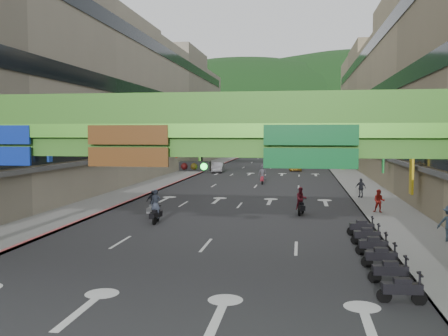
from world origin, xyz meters
TOP-DOWN VIEW (x-y plane):
  - road_slab at (0.00, 50.00)m, footprint 18.00×140.00m
  - sidewalk_left at (-11.00, 50.00)m, footprint 4.00×140.00m
  - sidewalk_right at (11.00, 50.00)m, footprint 4.00×140.00m
  - curb_left at (-9.10, 50.00)m, footprint 0.20×140.00m
  - curb_right at (9.10, 50.00)m, footprint 0.20×140.00m
  - building_row_left at (-18.93, 50.00)m, footprint 12.80×95.00m
  - building_row_right at (18.93, 50.00)m, footprint 12.80×95.00m
  - overpass_near at (0.93, 5.38)m, footprint 28.00×12.27m
  - overpass_far at (0.00, 65.00)m, footprint 28.00×2.20m
  - hill_left at (-15.00, 160.00)m, footprint 168.00×140.00m
  - hill_right at (25.00, 180.00)m, footprint 208.00×176.00m
  - bunting_string at (0.00, 30.00)m, footprint 26.00×0.36m
  - scooter_rider_near at (-4.25, 17.53)m, footprint 0.70×1.60m
  - scooter_rider_mid at (4.73, 22.23)m, footprint 0.87×1.59m
  - scooter_rider_left at (-5.08, 19.62)m, footprint 0.91×1.60m
  - scooter_rider_far at (0.54, 42.47)m, footprint 0.91×1.60m
  - parked_scooter_row at (8.03, 10.00)m, footprint 1.60×11.55m
  - car_silver at (-7.00, 57.77)m, footprint 1.85×4.50m
  - car_yellow at (3.88, 62.68)m, footprint 2.09×4.56m
  - pedestrian_red at (10.10, 23.23)m, footprint 0.90×0.77m
  - pedestrian_dark at (9.80, 31.41)m, footprint 1.02×0.86m

SIDE VIEW (x-z plane):
  - hill_left at x=-15.00m, z-range -56.00..56.00m
  - hill_right at x=25.00m, z-range -64.00..64.00m
  - road_slab at x=0.00m, z-range 0.00..0.02m
  - sidewalk_left at x=-11.00m, z-range 0.00..0.15m
  - sidewalk_right at x=11.00m, z-range 0.00..0.15m
  - curb_left at x=-9.10m, z-range 0.00..0.18m
  - curb_right at x=9.10m, z-range 0.00..0.18m
  - parked_scooter_row at x=8.03m, z-range -0.02..1.06m
  - car_silver at x=-7.00m, z-range 0.00..1.45m
  - car_yellow at x=3.88m, z-range 0.00..1.52m
  - pedestrian_red at x=10.10m, z-range 0.00..1.60m
  - pedestrian_dark at x=9.80m, z-range 0.00..1.63m
  - scooter_rider_left at x=-5.08m, z-range -0.02..1.82m
  - scooter_rider_mid at x=4.73m, z-range 0.02..1.95m
  - scooter_rider_near at x=-4.25m, z-range -0.06..2.07m
  - scooter_rider_far at x=0.54m, z-range 0.03..2.21m
  - overpass_near at x=0.93m, z-range 1.66..8.76m
  - overpass_far at x=0.00m, z-range 1.85..8.95m
  - bunting_string at x=0.00m, z-range 5.73..6.19m
  - building_row_left at x=-18.93m, z-range -0.04..18.96m
  - building_row_right at x=18.93m, z-range -0.04..18.96m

